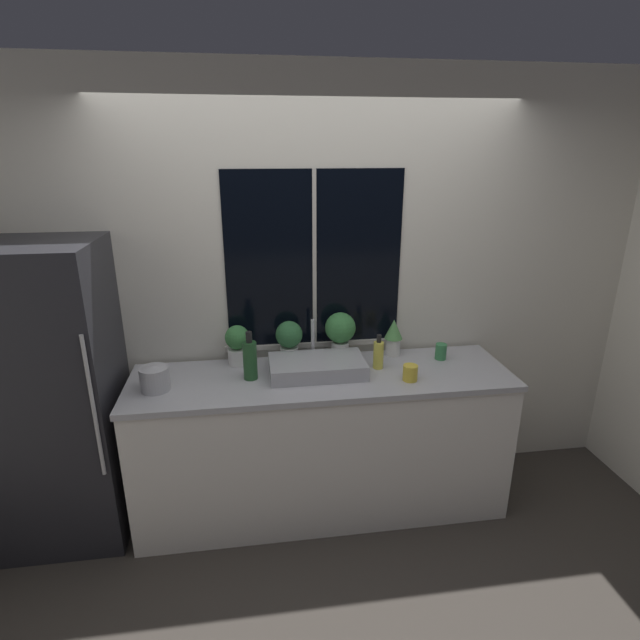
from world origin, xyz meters
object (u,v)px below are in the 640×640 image
Objects in this scene: potted_plant_far_right at (393,335)px; soap_bottle at (378,354)px; sink at (317,366)px; potted_plant_far_left at (238,343)px; mug_green at (441,352)px; refrigerator at (53,397)px; potted_plant_center_left at (289,338)px; kettle at (155,378)px; bottle_tall at (250,359)px; potted_plant_center_right at (340,331)px; mug_yellow at (410,373)px.

soap_bottle is (-0.15, -0.19, -0.04)m from potted_plant_far_right.
potted_plant_far_left is at bearing 156.08° from sink.
potted_plant_far_left is 1.30m from mug_green.
refrigerator reaches higher than potted_plant_center_left.
potted_plant_far_right is at bearing 5.59° from refrigerator.
refrigerator reaches higher than soap_bottle.
sink reaches higher than kettle.
bottle_tall is at bearing 7.64° from kettle.
refrigerator is at bearing -179.60° from soap_bottle.
kettle is (-0.93, -0.09, 0.03)m from sink.
potted_plant_center_right is (0.18, 0.21, 0.14)m from sink.
potted_plant_far_left is 0.32m from potted_plant_center_left.
sink is 0.55m from mug_yellow.
potted_plant_far_right is at bearing 21.45° from sink.
potted_plant_center_right is 0.29m from soap_bottle.
potted_plant_center_left reaches higher than mug_yellow.
potted_plant_far_left reaches higher than potted_plant_far_right.
mug_green is at bearing 2.21° from refrigerator.
refrigerator is at bearing 174.92° from mug_yellow.
sink is at bearing -176.77° from soap_bottle.
refrigerator is 6.02× the size of bottle_tall.
refrigerator is 1.40m from potted_plant_center_left.
soap_bottle is at bearing -12.35° from potted_plant_far_left.
potted_plant_far_left is at bearing 175.10° from mug_green.
potted_plant_center_right reaches higher than potted_plant_center_left.
potted_plant_center_right is at bearing 21.28° from bottle_tall.
potted_plant_center_left reaches higher than potted_plant_far_right.
mug_yellow is 0.59× the size of kettle.
mug_yellow is 0.92× the size of mug_green.
mug_yellow is (0.35, -0.38, -0.14)m from potted_plant_center_right.
potted_plant_far_right is 0.24m from soap_bottle.
sink is 0.93m from kettle.
refrigerator reaches higher than potted_plant_far_left.
refrigerator reaches higher than mug_green.
kettle reaches higher than mug_green.
potted_plant_center_right is 1.04× the size of bottle_tall.
mug_yellow is (1.00, -0.38, -0.09)m from potted_plant_far_left.
bottle_tall is at bearing -177.74° from sink.
potted_plant_far_right is 0.83× the size of bottle_tall.
bottle_tall is (0.07, -0.22, -0.02)m from potted_plant_far_left.
mug_green is at bearing 6.06° from kettle.
soap_bottle is at bearing 4.73° from kettle.
potted_plant_far_left reaches higher than mug_green.
mug_yellow is 0.40m from mug_green.
potted_plant_far_right is 1.12× the size of soap_bottle.
kettle is at bearing -165.06° from potted_plant_center_right.
potted_plant_far_left reaches higher than soap_bottle.
kettle is at bearing -168.55° from potted_plant_far_right.
soap_bottle reaches higher than kettle.
bottle_tall reaches higher than potted_plant_center_left.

